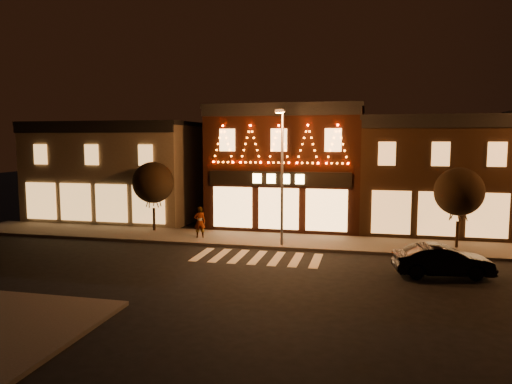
% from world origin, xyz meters
% --- Properties ---
extents(ground, '(120.00, 120.00, 0.00)m').
position_xyz_m(ground, '(0.00, 0.00, 0.00)').
color(ground, black).
rests_on(ground, ground).
extents(sidewalk_far, '(44.00, 4.00, 0.15)m').
position_xyz_m(sidewalk_far, '(2.00, 8.00, 0.07)').
color(sidewalk_far, '#47423D').
rests_on(sidewalk_far, ground).
extents(building_left, '(12.20, 8.28, 7.30)m').
position_xyz_m(building_left, '(-13.00, 13.99, 3.66)').
color(building_left, '#685E4A').
rests_on(building_left, ground).
extents(building_pulp, '(10.20, 8.34, 8.30)m').
position_xyz_m(building_pulp, '(0.00, 13.98, 4.16)').
color(building_pulp, black).
rests_on(building_pulp, ground).
extents(building_right_a, '(9.20, 8.28, 7.50)m').
position_xyz_m(building_right_a, '(9.50, 13.99, 3.76)').
color(building_right_a, '#382313').
rests_on(building_right_a, ground).
extents(streetlamp_mid, '(0.49, 1.72, 7.49)m').
position_xyz_m(streetlamp_mid, '(0.82, 6.38, 4.55)').
color(streetlamp_mid, '#59595E').
rests_on(streetlamp_mid, sidewalk_far).
extents(tree_left, '(2.67, 2.67, 4.46)m').
position_xyz_m(tree_left, '(-8.06, 9.02, 3.27)').
color(tree_left, black).
rests_on(tree_left, sidewalk_far).
extents(tree_right, '(2.62, 2.62, 4.38)m').
position_xyz_m(tree_right, '(10.26, 8.14, 3.22)').
color(tree_right, black).
rests_on(tree_right, sidewalk_far).
extents(dark_sedan, '(4.38, 2.06, 1.39)m').
position_xyz_m(dark_sedan, '(8.73, 2.58, 0.69)').
color(dark_sedan, black).
rests_on(dark_sedan, ground).
extents(pedestrian, '(0.80, 0.65, 1.88)m').
position_xyz_m(pedestrian, '(-4.37, 7.50, 1.09)').
color(pedestrian, gray).
rests_on(pedestrian, sidewalk_far).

